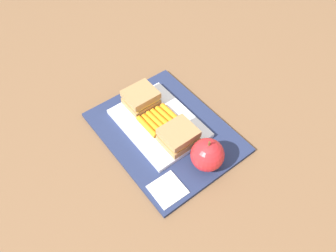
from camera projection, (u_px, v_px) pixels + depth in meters
The scene contains 8 objects.
ground_plane at pixel (165, 133), 0.84m from camera, with size 2.40×2.40×0.00m, color brown.
lunchbag_mat at pixel (165, 132), 0.83m from camera, with size 0.36×0.28×0.01m, color navy.
food_tray at pixel (159, 123), 0.84m from camera, with size 0.23×0.17×0.01m, color white.
sandwich_half_left at pixel (141, 98), 0.85m from camera, with size 0.07×0.08×0.04m.
sandwich_half_right at pixel (178, 136), 0.78m from camera, with size 0.07×0.08×0.04m.
carrot_sticks_bundle at pixel (159, 120), 0.83m from camera, with size 0.08×0.09×0.02m.
apple at pixel (207, 155), 0.74m from camera, with size 0.08×0.08×0.09m.
paper_napkin at pixel (168, 190), 0.73m from camera, with size 0.07×0.07×0.00m, color white.
Camera 1 is at (0.40, -0.30, 0.67)m, focal length 35.04 mm.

